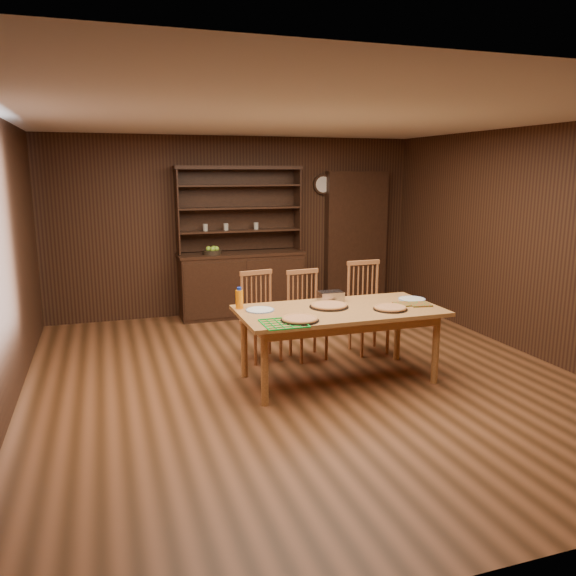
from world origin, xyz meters
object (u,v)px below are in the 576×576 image
object	(u,v)px
chair_center	(306,311)
chair_right	(366,304)
china_hutch	(241,276)
dining_table	(339,316)
chair_left	(260,313)
juice_bottle	(239,299)

from	to	relation	value
chair_center	chair_right	size ratio (longest dim) A/B	0.94
china_hutch	dining_table	distance (m)	2.91
dining_table	chair_left	world-z (taller)	chair_left
chair_left	juice_bottle	world-z (taller)	chair_left
dining_table	juice_bottle	xyz separation A→B (m)	(-0.94, 0.33, 0.17)
chair_center	dining_table	bearing A→B (deg)	-91.70
dining_table	chair_right	size ratio (longest dim) A/B	1.89
juice_bottle	china_hutch	bearing A→B (deg)	76.04
chair_left	china_hutch	bearing A→B (deg)	73.48
dining_table	juice_bottle	distance (m)	1.01
china_hutch	juice_bottle	size ratio (longest dim) A/B	10.04
chair_center	chair_right	bearing A→B (deg)	-6.12
chair_right	juice_bottle	distance (m)	1.74
chair_left	chair_center	distance (m)	0.53
chair_right	chair_left	bearing A→B (deg)	173.11
china_hutch	chair_left	size ratio (longest dim) A/B	2.17
china_hutch	chair_right	distance (m)	2.32
chair_center	juice_bottle	distance (m)	1.06
chair_left	juice_bottle	distance (m)	0.78
china_hutch	chair_left	bearing A→B (deg)	-97.64
china_hutch	dining_table	bearing A→B (deg)	-83.97
china_hutch	chair_right	bearing A→B (deg)	-64.22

